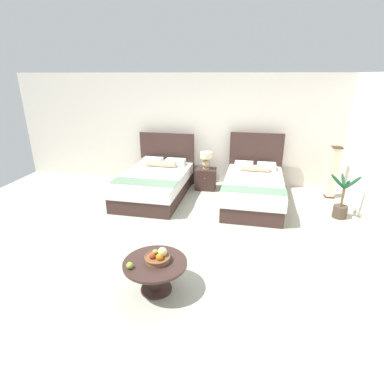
{
  "coord_description": "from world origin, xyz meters",
  "views": [
    {
      "loc": [
        0.85,
        -4.71,
        2.62
      ],
      "look_at": [
        -0.05,
        0.44,
        0.59
      ],
      "focal_mm": 28.49,
      "sensor_mm": 36.0,
      "label": 1
    }
  ],
  "objects_px": {
    "bed_near_window": "(155,183)",
    "floor_lamp_corner": "(333,173)",
    "potted_palm": "(341,205)",
    "table_lamp": "(206,159)",
    "loose_apple": "(130,265)",
    "nightstand": "(206,179)",
    "fruit_bowl": "(158,257)",
    "bed_near_corner": "(253,188)",
    "coffee_table": "(155,269)"
  },
  "relations": [
    {
      "from": "bed_near_window",
      "to": "floor_lamp_corner",
      "type": "height_order",
      "value": "bed_near_window"
    },
    {
      "from": "bed_near_window",
      "to": "potted_palm",
      "type": "relative_size",
      "value": 2.48
    },
    {
      "from": "table_lamp",
      "to": "floor_lamp_corner",
      "type": "relative_size",
      "value": 0.35
    },
    {
      "from": "loose_apple",
      "to": "bed_near_window",
      "type": "bearing_deg",
      "value": 101.29
    },
    {
      "from": "nightstand",
      "to": "loose_apple",
      "type": "bearing_deg",
      "value": -95.69
    },
    {
      "from": "table_lamp",
      "to": "fruit_bowl",
      "type": "xyz_separation_m",
      "value": [
        -0.11,
        -3.82,
        -0.27
      ]
    },
    {
      "from": "bed_near_window",
      "to": "potted_palm",
      "type": "bearing_deg",
      "value": -6.87
    },
    {
      "from": "bed_near_corner",
      "to": "bed_near_window",
      "type": "bearing_deg",
      "value": -179.9
    },
    {
      "from": "bed_near_corner",
      "to": "potted_palm",
      "type": "bearing_deg",
      "value": -15.7
    },
    {
      "from": "coffee_table",
      "to": "loose_apple",
      "type": "distance_m",
      "value": 0.35
    },
    {
      "from": "fruit_bowl",
      "to": "loose_apple",
      "type": "height_order",
      "value": "fruit_bowl"
    },
    {
      "from": "floor_lamp_corner",
      "to": "loose_apple",
      "type": "bearing_deg",
      "value": -129.31
    },
    {
      "from": "potted_palm",
      "to": "bed_near_window",
      "type": "bearing_deg",
      "value": 173.13
    },
    {
      "from": "fruit_bowl",
      "to": "floor_lamp_corner",
      "type": "xyz_separation_m",
      "value": [
        2.96,
        3.76,
        0.1
      ]
    },
    {
      "from": "bed_near_corner",
      "to": "fruit_bowl",
      "type": "distance_m",
      "value": 3.37
    },
    {
      "from": "bed_near_window",
      "to": "fruit_bowl",
      "type": "xyz_separation_m",
      "value": [
        0.96,
        -3.13,
        0.16
      ]
    },
    {
      "from": "bed_near_window",
      "to": "floor_lamp_corner",
      "type": "xyz_separation_m",
      "value": [
        3.92,
        0.63,
        0.26
      ]
    },
    {
      "from": "table_lamp",
      "to": "nightstand",
      "type": "bearing_deg",
      "value": -90.0
    },
    {
      "from": "bed_near_window",
      "to": "bed_near_corner",
      "type": "relative_size",
      "value": 1.0
    },
    {
      "from": "coffee_table",
      "to": "floor_lamp_corner",
      "type": "distance_m",
      "value": 4.83
    },
    {
      "from": "bed_near_corner",
      "to": "fruit_bowl",
      "type": "xyz_separation_m",
      "value": [
        -1.23,
        -3.14,
        0.16
      ]
    },
    {
      "from": "fruit_bowl",
      "to": "potted_palm",
      "type": "height_order",
      "value": "potted_palm"
    },
    {
      "from": "coffee_table",
      "to": "floor_lamp_corner",
      "type": "bearing_deg",
      "value": 51.72
    },
    {
      "from": "coffee_table",
      "to": "loose_apple",
      "type": "relative_size",
      "value": 9.65
    },
    {
      "from": "nightstand",
      "to": "coffee_table",
      "type": "distance_m",
      "value": 3.84
    },
    {
      "from": "nightstand",
      "to": "floor_lamp_corner",
      "type": "relative_size",
      "value": 0.44
    },
    {
      "from": "table_lamp",
      "to": "floor_lamp_corner",
      "type": "height_order",
      "value": "floor_lamp_corner"
    },
    {
      "from": "floor_lamp_corner",
      "to": "potted_palm",
      "type": "relative_size",
      "value": 1.29
    },
    {
      "from": "table_lamp",
      "to": "loose_apple",
      "type": "height_order",
      "value": "table_lamp"
    },
    {
      "from": "coffee_table",
      "to": "loose_apple",
      "type": "bearing_deg",
      "value": -145.15
    },
    {
      "from": "bed_near_corner",
      "to": "floor_lamp_corner",
      "type": "xyz_separation_m",
      "value": [
        1.73,
        0.62,
        0.26
      ]
    },
    {
      "from": "table_lamp",
      "to": "fruit_bowl",
      "type": "relative_size",
      "value": 1.23
    },
    {
      "from": "fruit_bowl",
      "to": "potted_palm",
      "type": "relative_size",
      "value": 0.36
    },
    {
      "from": "bed_near_corner",
      "to": "coffee_table",
      "type": "bearing_deg",
      "value": -111.73
    },
    {
      "from": "table_lamp",
      "to": "potted_palm",
      "type": "distance_m",
      "value": 3.06
    },
    {
      "from": "loose_apple",
      "to": "fruit_bowl",
      "type": "bearing_deg",
      "value": 35.61
    },
    {
      "from": "bed_near_window",
      "to": "nightstand",
      "type": "relative_size",
      "value": 4.39
    },
    {
      "from": "bed_near_corner",
      "to": "table_lamp",
      "type": "height_order",
      "value": "bed_near_corner"
    },
    {
      "from": "nightstand",
      "to": "floor_lamp_corner",
      "type": "distance_m",
      "value": 2.87
    },
    {
      "from": "table_lamp",
      "to": "bed_near_window",
      "type": "bearing_deg",
      "value": -147.05
    },
    {
      "from": "fruit_bowl",
      "to": "bed_near_corner",
      "type": "bearing_deg",
      "value": 68.63
    },
    {
      "from": "nightstand",
      "to": "fruit_bowl",
      "type": "relative_size",
      "value": 1.56
    },
    {
      "from": "nightstand",
      "to": "potted_palm",
      "type": "relative_size",
      "value": 0.56
    },
    {
      "from": "coffee_table",
      "to": "loose_apple",
      "type": "height_order",
      "value": "loose_apple"
    },
    {
      "from": "loose_apple",
      "to": "potted_palm",
      "type": "bearing_deg",
      "value": 42.09
    },
    {
      "from": "bed_near_window",
      "to": "coffee_table",
      "type": "xyz_separation_m",
      "value": [
        0.93,
        -3.16,
        -0.0
      ]
    },
    {
      "from": "coffee_table",
      "to": "floor_lamp_corner",
      "type": "height_order",
      "value": "floor_lamp_corner"
    },
    {
      "from": "table_lamp",
      "to": "fruit_bowl",
      "type": "bearing_deg",
      "value": -91.58
    },
    {
      "from": "table_lamp",
      "to": "loose_apple",
      "type": "bearing_deg",
      "value": -95.67
    },
    {
      "from": "bed_near_corner",
      "to": "table_lamp",
      "type": "bearing_deg",
      "value": 148.46
    }
  ]
}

